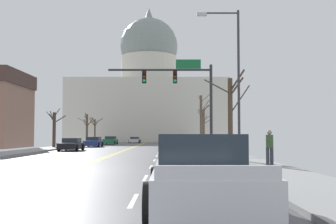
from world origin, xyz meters
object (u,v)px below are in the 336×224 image
(sedan_oncoming_01, at_px, (93,142))
(pedestrian_00, at_px, (270,146))
(sedan_oncoming_02, at_px, (110,141))
(sedan_oncoming_00, at_px, (71,145))
(signal_gantry, at_px, (183,87))
(pickup_truck_near_03, at_px, (202,176))
(bicycle_parked, at_px, (244,157))
(sedan_oncoming_03, at_px, (135,140))
(sedan_near_02, at_px, (194,162))
(street_lamp_right, at_px, (233,72))
(sedan_near_00, at_px, (179,150))
(sedan_near_01, at_px, (180,153))

(sedan_oncoming_01, distance_m, pedestrian_00, 37.06)
(sedan_oncoming_02, bearing_deg, sedan_oncoming_00, -90.42)
(signal_gantry, relative_size, pickup_truck_near_03, 1.49)
(pedestrian_00, height_order, bicycle_parked, pedestrian_00)
(pickup_truck_near_03, xyz_separation_m, bicycle_parked, (3.01, 11.65, -0.23))
(sedan_oncoming_02, xyz_separation_m, sedan_oncoming_03, (3.04, 10.79, -0.07))
(sedan_near_02, xyz_separation_m, sedan_oncoming_03, (-7.22, 62.56, -0.06))
(street_lamp_right, height_order, sedan_oncoming_02, street_lamp_right)
(pickup_truck_near_03, xyz_separation_m, sedan_oncoming_02, (-10.04, 58.20, -0.11))
(bicycle_parked, bearing_deg, street_lamp_right, 95.02)
(sedan_oncoming_02, bearing_deg, street_lamp_right, -73.89)
(street_lamp_right, distance_m, sedan_oncoming_01, 33.84)
(street_lamp_right, relative_size, sedan_oncoming_01, 1.79)
(sedan_oncoming_00, bearing_deg, signal_gantry, -42.04)
(sedan_near_00, relative_size, sedan_oncoming_02, 1.01)
(street_lamp_right, xyz_separation_m, sedan_near_01, (-2.95, -0.67, -4.43))
(signal_gantry, bearing_deg, bicycle_parked, -76.17)
(signal_gantry, xyz_separation_m, bicycle_parked, (2.64, -10.73, -4.73))
(sedan_oncoming_01, xyz_separation_m, bicycle_parked, (13.33, -32.85, -0.12))
(sedan_near_01, relative_size, pedestrian_00, 2.63)
(signal_gantry, distance_m, sedan_oncoming_00, 15.01)
(sedan_oncoming_01, xyz_separation_m, pedestrian_00, (14.29, -34.19, 0.46))
(sedan_near_01, distance_m, pedestrian_00, 4.88)
(pickup_truck_near_03, bearing_deg, street_lamp_right, 78.25)
(sedan_oncoming_01, xyz_separation_m, sedan_oncoming_02, (0.28, 13.70, -0.00))
(street_lamp_right, relative_size, pickup_truck_near_03, 1.56)
(sedan_near_01, bearing_deg, sedan_near_00, 88.77)
(sedan_oncoming_01, relative_size, pedestrian_00, 2.79)
(sedan_near_00, height_order, sedan_near_02, sedan_near_02)
(sedan_oncoming_02, height_order, sedan_oncoming_03, sedan_oncoming_02)
(sedan_near_01, distance_m, bicycle_parked, 3.39)
(sedan_oncoming_03, bearing_deg, sedan_oncoming_00, -94.99)
(sedan_oncoming_01, height_order, pedestrian_00, pedestrian_00)
(sedan_near_00, relative_size, sedan_near_01, 1.07)
(sedan_near_02, relative_size, sedan_oncoming_00, 1.04)
(sedan_oncoming_00, height_order, sedan_oncoming_01, sedan_oncoming_01)
(sedan_oncoming_00, height_order, sedan_oncoming_03, sedan_oncoming_00)
(street_lamp_right, xyz_separation_m, sedan_oncoming_02, (-12.88, 44.57, -4.43))
(sedan_oncoming_01, relative_size, sedan_oncoming_03, 1.08)
(sedan_near_00, relative_size, sedan_oncoming_03, 1.09)
(sedan_oncoming_01, distance_m, sedan_oncoming_03, 24.72)
(sedan_near_01, bearing_deg, sedan_oncoming_00, 118.07)
(pickup_truck_near_03, bearing_deg, sedan_oncoming_03, 95.79)
(pickup_truck_near_03, bearing_deg, sedan_oncoming_00, 107.77)
(sedan_oncoming_00, xyz_separation_m, sedan_oncoming_02, (0.19, 26.26, 0.03))
(sedan_near_00, relative_size, bicycle_parked, 2.64)
(sedan_near_01, bearing_deg, street_lamp_right, 12.84)
(sedan_oncoming_02, xyz_separation_m, pedestrian_00, (14.00, -47.89, 0.46))
(pedestrian_00, bearing_deg, signal_gantry, 106.58)
(sedan_near_02, height_order, bicycle_parked, sedan_near_02)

